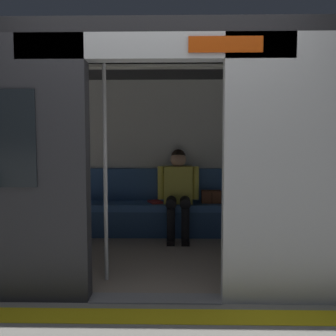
# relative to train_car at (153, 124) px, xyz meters

# --- Properties ---
(ground_plane) EXTENTS (60.00, 60.00, 0.00)m
(ground_plane) POSITION_rel_train_car_xyz_m (-0.08, 1.11, -1.47)
(ground_plane) COLOR gray
(platform_edge_strip) EXTENTS (8.00, 0.24, 0.01)m
(platform_edge_strip) POSITION_rel_train_car_xyz_m (-0.08, 1.41, -1.47)
(platform_edge_strip) COLOR yellow
(platform_edge_strip) RESTS_ON ground_plane
(train_car) EXTENTS (6.40, 2.53, 2.24)m
(train_car) POSITION_rel_train_car_xyz_m (0.00, 0.00, 0.00)
(train_car) COLOR silver
(train_car) RESTS_ON ground_plane
(bench_seat) EXTENTS (3.24, 0.44, 0.44)m
(bench_seat) POSITION_rel_train_car_xyz_m (-0.08, -0.91, -1.14)
(bench_seat) COLOR #38609E
(bench_seat) RESTS_ON ground_plane
(person_seated) EXTENTS (0.55, 0.67, 1.17)m
(person_seated) POSITION_rel_train_car_xyz_m (-0.28, -0.85, -0.81)
(person_seated) COLOR #D8CC4C
(person_seated) RESTS_ON ground_plane
(handbag) EXTENTS (0.26, 0.15, 0.17)m
(handbag) POSITION_rel_train_car_xyz_m (-0.73, -0.96, -0.95)
(handbag) COLOR brown
(handbag) RESTS_ON bench_seat
(book) EXTENTS (0.23, 0.26, 0.03)m
(book) POSITION_rel_train_car_xyz_m (0.03, -0.95, -1.02)
(book) COLOR #B22D2D
(book) RESTS_ON bench_seat
(grab_pole_door) EXTENTS (0.04, 0.04, 2.10)m
(grab_pole_door) POSITION_rel_train_car_xyz_m (0.40, 0.70, -0.42)
(grab_pole_door) COLOR silver
(grab_pole_door) RESTS_ON ground_plane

